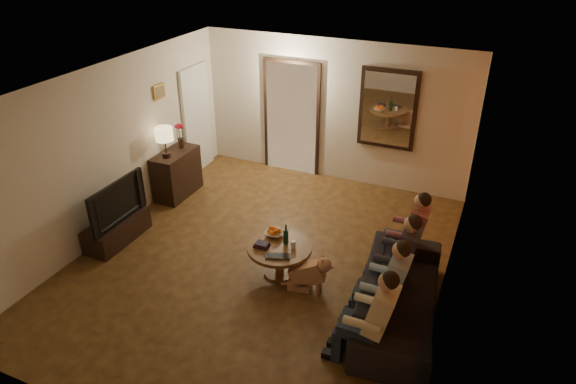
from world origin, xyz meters
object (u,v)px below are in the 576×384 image
at_px(person_b, 388,290).
at_px(laptop, 278,258).
at_px(person_d, 409,237).
at_px(coffee_table, 280,260).
at_px(sofa, 400,295).
at_px(wine_bottle, 286,234).
at_px(dresser, 177,174).
at_px(bowl, 274,233).
at_px(table_lamp, 165,142).
at_px(person_a, 374,323).
at_px(dog, 307,273).
at_px(tv, 112,201).
at_px(tv_stand, 117,230).
at_px(person_c, 399,262).

bearing_deg(person_b, laptop, 171.61).
bearing_deg(person_d, coffee_table, -156.53).
bearing_deg(laptop, sofa, -17.35).
height_order(wine_bottle, laptop, wine_bottle).
bearing_deg(dresser, bowl, -25.44).
bearing_deg(coffee_table, sofa, -6.76).
distance_m(coffee_table, wine_bottle, 0.40).
distance_m(table_lamp, person_a, 4.82).
bearing_deg(dresser, dog, -26.72).
height_order(tv, coffee_table, tv).
relative_size(table_lamp, sofa, 0.24).
xyz_separation_m(person_d, dog, (-1.13, -0.88, -0.32)).
bearing_deg(table_lamp, person_a, -28.16).
height_order(table_lamp, coffee_table, table_lamp).
relative_size(bowl, laptop, 0.79).
bearing_deg(tv_stand, laptop, -0.82).
xyz_separation_m(sofa, wine_bottle, (-1.66, 0.30, 0.27)).
distance_m(dresser, tv, 1.65).
bearing_deg(person_a, wine_bottle, 142.32).
xyz_separation_m(person_c, dog, (-1.13, -0.28, -0.32)).
distance_m(tv, person_a, 4.32).
distance_m(dresser, person_b, 4.64).
bearing_deg(person_b, sofa, 71.57).
height_order(table_lamp, person_c, table_lamp).
bearing_deg(bowl, dresser, 154.56).
bearing_deg(sofa, person_a, 166.99).
bearing_deg(person_b, coffee_table, 162.64).
bearing_deg(person_a, person_d, 90.00).
xyz_separation_m(person_b, bowl, (-1.79, 0.72, -0.12)).
height_order(tv_stand, person_b, person_b).
bearing_deg(coffee_table, person_b, -17.36).
bearing_deg(wine_bottle, person_a, -37.68).
bearing_deg(person_d, person_a, -90.00).
distance_m(tv, sofa, 4.35).
bearing_deg(table_lamp, person_c, -14.13).
height_order(tv, person_a, person_a).
bearing_deg(dog, person_d, 27.22).
xyz_separation_m(coffee_table, laptop, (0.10, -0.28, 0.24)).
relative_size(tv_stand, dog, 1.93).
height_order(person_b, person_c, same).
xyz_separation_m(dresser, coffee_table, (2.62, -1.38, -0.18)).
bearing_deg(tv, person_d, -77.49).
height_order(person_c, coffee_table, person_c).
relative_size(dresser, person_a, 0.77).
relative_size(table_lamp, tv, 0.47).
bearing_deg(tv_stand, dog, 1.12).
xyz_separation_m(dresser, sofa, (4.33, -1.59, -0.08)).
height_order(table_lamp, laptop, table_lamp).
distance_m(sofa, coffee_table, 1.72).
distance_m(dresser, dog, 3.48).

